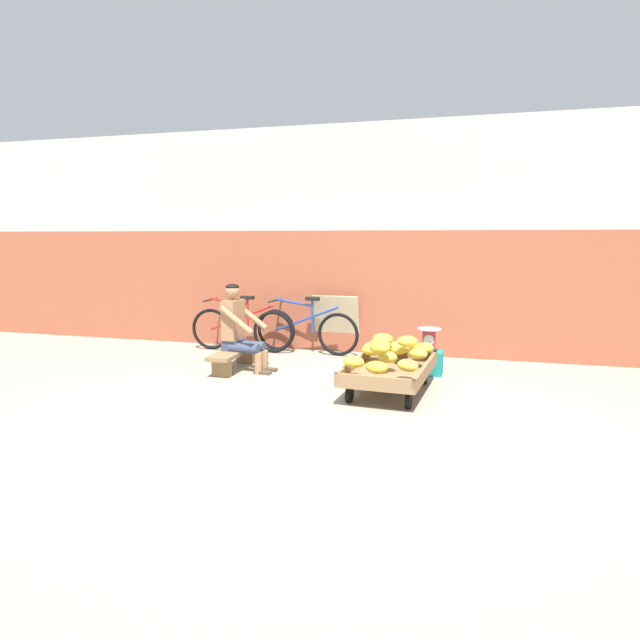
{
  "coord_description": "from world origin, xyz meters",
  "views": [
    {
      "loc": [
        1.51,
        -5.07,
        1.74
      ],
      "look_at": [
        -0.25,
        1.23,
        0.75
      ],
      "focal_mm": 30.9,
      "sensor_mm": 36.0,
      "label": 1
    }
  ],
  "objects_px": {
    "bicycle_near_left": "(241,328)",
    "bicycle_far_left": "(306,330)",
    "sign_board": "(337,324)",
    "weighing_scale": "(429,339)",
    "vendor_seated": "(239,328)",
    "banana_cart": "(390,372)",
    "plastic_crate": "(428,362)",
    "low_bench": "(234,355)",
    "shopping_bag": "(419,373)"
  },
  "relations": [
    {
      "from": "weighing_scale",
      "to": "shopping_bag",
      "type": "relative_size",
      "value": 1.25
    },
    {
      "from": "vendor_seated",
      "to": "bicycle_far_left",
      "type": "bearing_deg",
      "value": 67.82
    },
    {
      "from": "vendor_seated",
      "to": "sign_board",
      "type": "xyz_separation_m",
      "value": [
        0.94,
        1.51,
        -0.13
      ]
    },
    {
      "from": "banana_cart",
      "to": "plastic_crate",
      "type": "relative_size",
      "value": 4.16
    },
    {
      "from": "vendor_seated",
      "to": "sign_board",
      "type": "bearing_deg",
      "value": 58.27
    },
    {
      "from": "plastic_crate",
      "to": "sign_board",
      "type": "bearing_deg",
      "value": 144.56
    },
    {
      "from": "banana_cart",
      "to": "plastic_crate",
      "type": "bearing_deg",
      "value": 70.59
    },
    {
      "from": "bicycle_near_left",
      "to": "bicycle_far_left",
      "type": "height_order",
      "value": "same"
    },
    {
      "from": "low_bench",
      "to": "shopping_bag",
      "type": "bearing_deg",
      "value": -0.57
    },
    {
      "from": "low_bench",
      "to": "weighing_scale",
      "type": "height_order",
      "value": "weighing_scale"
    },
    {
      "from": "plastic_crate",
      "to": "weighing_scale",
      "type": "distance_m",
      "value": 0.3
    },
    {
      "from": "weighing_scale",
      "to": "bicycle_far_left",
      "type": "relative_size",
      "value": 0.18
    },
    {
      "from": "shopping_bag",
      "to": "weighing_scale",
      "type": "bearing_deg",
      "value": 81.54
    },
    {
      "from": "plastic_crate",
      "to": "sign_board",
      "type": "xyz_separation_m",
      "value": [
        -1.47,
        1.05,
        0.28
      ]
    },
    {
      "from": "low_bench",
      "to": "vendor_seated",
      "type": "distance_m",
      "value": 0.38
    },
    {
      "from": "banana_cart",
      "to": "bicycle_near_left",
      "type": "height_order",
      "value": "bicycle_near_left"
    },
    {
      "from": "plastic_crate",
      "to": "shopping_bag",
      "type": "relative_size",
      "value": 1.5
    },
    {
      "from": "sign_board",
      "to": "low_bench",
      "type": "bearing_deg",
      "value": -124.19
    },
    {
      "from": "vendor_seated",
      "to": "plastic_crate",
      "type": "distance_m",
      "value": 2.48
    },
    {
      "from": "shopping_bag",
      "to": "bicycle_far_left",
      "type": "bearing_deg",
      "value": 144.51
    },
    {
      "from": "vendor_seated",
      "to": "weighing_scale",
      "type": "xyz_separation_m",
      "value": [
        2.4,
        0.47,
        -0.11
      ]
    },
    {
      "from": "bicycle_near_left",
      "to": "bicycle_far_left",
      "type": "bearing_deg",
      "value": 7.43
    },
    {
      "from": "vendor_seated",
      "to": "bicycle_far_left",
      "type": "xyz_separation_m",
      "value": [
        0.52,
        1.28,
        -0.21
      ]
    },
    {
      "from": "sign_board",
      "to": "bicycle_near_left",
      "type": "bearing_deg",
      "value": -165.4
    },
    {
      "from": "banana_cart",
      "to": "bicycle_far_left",
      "type": "xyz_separation_m",
      "value": [
        -1.53,
        1.8,
        0.11
      ]
    },
    {
      "from": "vendor_seated",
      "to": "bicycle_near_left",
      "type": "xyz_separation_m",
      "value": [
        -0.48,
        1.15,
        -0.21
      ]
    },
    {
      "from": "bicycle_far_left",
      "to": "sign_board",
      "type": "distance_m",
      "value": 0.49
    },
    {
      "from": "low_bench",
      "to": "bicycle_far_left",
      "type": "height_order",
      "value": "bicycle_far_left"
    },
    {
      "from": "low_bench",
      "to": "bicycle_far_left",
      "type": "bearing_deg",
      "value": 64.41
    },
    {
      "from": "low_bench",
      "to": "plastic_crate",
      "type": "distance_m",
      "value": 2.53
    },
    {
      "from": "plastic_crate",
      "to": "low_bench",
      "type": "bearing_deg",
      "value": -169.51
    },
    {
      "from": "weighing_scale",
      "to": "sign_board",
      "type": "bearing_deg",
      "value": 144.53
    },
    {
      "from": "plastic_crate",
      "to": "bicycle_near_left",
      "type": "height_order",
      "value": "bicycle_near_left"
    },
    {
      "from": "vendor_seated",
      "to": "plastic_crate",
      "type": "bearing_deg",
      "value": 11.02
    },
    {
      "from": "plastic_crate",
      "to": "weighing_scale",
      "type": "xyz_separation_m",
      "value": [
        0.0,
        -0.0,
        0.3
      ]
    },
    {
      "from": "banana_cart",
      "to": "bicycle_near_left",
      "type": "relative_size",
      "value": 0.9
    },
    {
      "from": "low_bench",
      "to": "bicycle_near_left",
      "type": "relative_size",
      "value": 0.66
    },
    {
      "from": "bicycle_far_left",
      "to": "plastic_crate",
      "type": "bearing_deg",
      "value": -23.18
    },
    {
      "from": "low_bench",
      "to": "plastic_crate",
      "type": "height_order",
      "value": "plastic_crate"
    },
    {
      "from": "banana_cart",
      "to": "vendor_seated",
      "type": "bearing_deg",
      "value": 165.55
    },
    {
      "from": "weighing_scale",
      "to": "banana_cart",
      "type": "bearing_deg",
      "value": -109.43
    },
    {
      "from": "plastic_crate",
      "to": "vendor_seated",
      "type": "bearing_deg",
      "value": -168.98
    },
    {
      "from": "vendor_seated",
      "to": "plastic_crate",
      "type": "height_order",
      "value": "vendor_seated"
    },
    {
      "from": "low_bench",
      "to": "vendor_seated",
      "type": "height_order",
      "value": "vendor_seated"
    },
    {
      "from": "bicycle_near_left",
      "to": "weighing_scale",
      "type": "bearing_deg",
      "value": -13.25
    },
    {
      "from": "bicycle_far_left",
      "to": "bicycle_near_left",
      "type": "bearing_deg",
      "value": -172.57
    },
    {
      "from": "vendor_seated",
      "to": "plastic_crate",
      "type": "xyz_separation_m",
      "value": [
        2.4,
        0.47,
        -0.42
      ]
    },
    {
      "from": "low_bench",
      "to": "sign_board",
      "type": "relative_size",
      "value": 1.26
    },
    {
      "from": "vendor_seated",
      "to": "shopping_bag",
      "type": "distance_m",
      "value": 2.37
    },
    {
      "from": "weighing_scale",
      "to": "shopping_bag",
      "type": "height_order",
      "value": "weighing_scale"
    }
  ]
}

